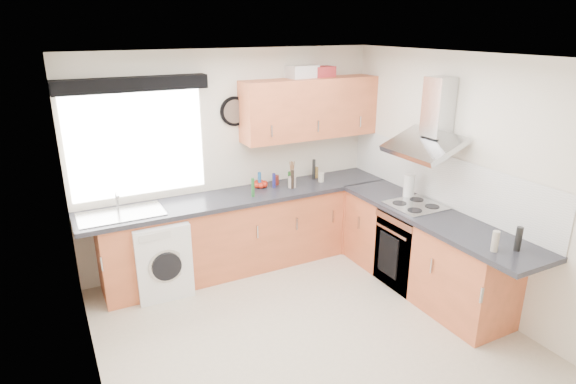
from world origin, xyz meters
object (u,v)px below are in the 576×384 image
oven (412,247)px  upper_cabinets (310,108)px  extractor_hood (431,125)px  washing_machine (160,256)px

oven → upper_cabinets: bearing=112.5°
extractor_hood → upper_cabinets: bearing=116.1°
extractor_hood → upper_cabinets: (-0.65, 1.33, 0.03)m
upper_cabinets → washing_machine: bearing=-173.4°
washing_machine → oven: bearing=-21.8°
oven → extractor_hood: (0.10, -0.00, 1.34)m
extractor_hood → washing_machine: bearing=157.1°
oven → extractor_hood: bearing=-0.0°
washing_machine → extractor_hood: bearing=-21.0°
upper_cabinets → extractor_hood: bearing=-63.9°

